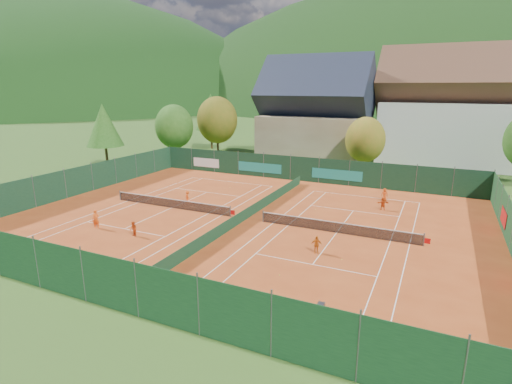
% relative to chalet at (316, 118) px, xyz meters
% --- Properties ---
extents(ground, '(600.00, 600.00, 0.00)m').
position_rel_chalet_xyz_m(ground, '(3.00, -30.00, -6.64)').
color(ground, '#2D5019').
rests_on(ground, ground).
extents(clay_pad, '(40.00, 32.00, 0.01)m').
position_rel_chalet_xyz_m(clay_pad, '(3.00, -30.00, -6.62)').
color(clay_pad, '#A33F18').
rests_on(clay_pad, ground).
extents(court_markings_left, '(11.03, 23.83, 0.00)m').
position_rel_chalet_xyz_m(court_markings_left, '(-5.00, -30.00, -6.61)').
color(court_markings_left, white).
rests_on(court_markings_left, ground).
extents(court_markings_right, '(11.03, 23.83, 0.00)m').
position_rel_chalet_xyz_m(court_markings_right, '(11.00, -30.00, -6.61)').
color(court_markings_right, white).
rests_on(court_markings_right, ground).
extents(tennis_net_left, '(13.30, 0.10, 1.02)m').
position_rel_chalet_xyz_m(tennis_net_left, '(-4.85, -30.00, -6.12)').
color(tennis_net_left, '#59595B').
rests_on(tennis_net_left, ground).
extents(tennis_net_right, '(13.30, 0.10, 1.02)m').
position_rel_chalet_xyz_m(tennis_net_right, '(11.15, -30.00, -6.12)').
color(tennis_net_right, '#59595B').
rests_on(tennis_net_right, ground).
extents(court_divider, '(0.03, 28.80, 1.00)m').
position_rel_chalet_xyz_m(court_divider, '(3.00, -30.00, -6.12)').
color(court_divider, '#163D24').
rests_on(court_divider, ground).
extents(fence_north, '(40.00, 0.10, 3.00)m').
position_rel_chalet_xyz_m(fence_north, '(2.54, -14.01, -5.16)').
color(fence_north, '#12331F').
rests_on(fence_north, ground).
extents(fence_south, '(40.00, 0.04, 3.00)m').
position_rel_chalet_xyz_m(fence_south, '(3.00, -46.00, -5.12)').
color(fence_south, '#163D1F').
rests_on(fence_south, ground).
extents(fence_west, '(0.04, 32.00, 3.00)m').
position_rel_chalet_xyz_m(fence_west, '(-17.00, -30.00, -5.12)').
color(fence_west, '#153C25').
rests_on(fence_west, ground).
extents(chalet, '(16.20, 12.00, 16.00)m').
position_rel_chalet_xyz_m(chalet, '(0.00, 0.00, 0.00)').
color(chalet, tan).
rests_on(chalet, ground).
extents(hotel_block_a, '(21.60, 11.00, 17.25)m').
position_rel_chalet_xyz_m(hotel_block_a, '(19.00, 6.00, 0.76)').
color(hotel_block_a, silver).
rests_on(hotel_block_a, ground).
extents(tree_west_front, '(5.72, 5.72, 8.69)m').
position_rel_chalet_xyz_m(tree_west_front, '(-19.00, -10.00, -1.23)').
color(tree_west_front, '#4E301B').
rests_on(tree_west_front, ground).
extents(tree_west_mid, '(6.44, 6.44, 9.78)m').
position_rel_chalet_xyz_m(tree_west_mid, '(-15.00, -4.00, -0.56)').
color(tree_west_mid, '#442818').
rests_on(tree_west_mid, ground).
extents(tree_west_back, '(5.60, 5.60, 10.00)m').
position_rel_chalet_xyz_m(tree_west_back, '(-21.00, 4.00, 0.11)').
color(tree_west_back, '#462E19').
rests_on(tree_west_back, ground).
extents(tree_center, '(5.01, 5.01, 7.60)m').
position_rel_chalet_xyz_m(tree_center, '(9.00, -8.00, -1.91)').
color(tree_center, '#4B341A').
rests_on(tree_center, ground).
extents(tree_west_side, '(5.04, 5.04, 9.00)m').
position_rel_chalet_xyz_m(tree_west_side, '(-25.00, -18.00, -0.56)').
color(tree_west_side, '#4B321B').
rests_on(tree_west_side, ground).
extents(mountain_backdrop, '(820.00, 530.00, 242.00)m').
position_rel_chalet_xyz_m(mountain_backdrop, '(31.54, 203.48, -46.26)').
color(mountain_backdrop, black).
rests_on(mountain_backdrop, ground).
extents(ball_hopper, '(0.34, 0.34, 0.80)m').
position_rel_chalet_xyz_m(ball_hopper, '(13.15, -42.01, -6.07)').
color(ball_hopper, slate).
rests_on(ball_hopper, ground).
extents(loose_ball_0, '(0.07, 0.07, 0.07)m').
position_rel_chalet_xyz_m(loose_ball_0, '(-4.88, -34.26, -6.59)').
color(loose_ball_0, '#CCD833').
rests_on(loose_ball_0, ground).
extents(loose_ball_1, '(0.07, 0.07, 0.07)m').
position_rel_chalet_xyz_m(loose_ball_1, '(9.61, -38.76, -6.59)').
color(loose_ball_1, '#CCD833').
rests_on(loose_ball_1, ground).
extents(loose_ball_2, '(0.07, 0.07, 0.07)m').
position_rel_chalet_xyz_m(loose_ball_2, '(7.69, -24.70, -6.59)').
color(loose_ball_2, '#CCD833').
rests_on(loose_ball_2, ground).
extents(loose_ball_3, '(0.07, 0.07, 0.07)m').
position_rel_chalet_xyz_m(loose_ball_3, '(-3.68, -20.76, -6.59)').
color(loose_ball_3, '#CCD833').
rests_on(loose_ball_3, ground).
extents(loose_ball_4, '(0.07, 0.07, 0.07)m').
position_rel_chalet_xyz_m(loose_ball_4, '(12.57, -34.86, -6.59)').
color(loose_ball_4, '#CCD833').
rests_on(loose_ball_4, ground).
extents(player_left_near, '(0.66, 0.56, 1.54)m').
position_rel_chalet_xyz_m(player_left_near, '(-7.16, -37.22, -5.85)').
color(player_left_near, '#EC5815').
rests_on(player_left_near, ground).
extents(player_left_mid, '(0.73, 0.66, 1.23)m').
position_rel_chalet_xyz_m(player_left_mid, '(-3.08, -37.41, -6.01)').
color(player_left_mid, '#CC4412').
rests_on(player_left_mid, ground).
extents(player_left_far, '(0.91, 0.77, 1.23)m').
position_rel_chalet_xyz_m(player_left_far, '(-4.60, -27.87, -6.01)').
color(player_left_far, '#FF5A16').
rests_on(player_left_far, ground).
extents(player_right_near, '(0.80, 0.55, 1.26)m').
position_rel_chalet_xyz_m(player_right_near, '(10.65, -34.48, -5.99)').
color(player_right_near, '#CB5D12').
rests_on(player_right_near, ground).
extents(player_right_far_a, '(0.67, 0.46, 1.32)m').
position_rel_chalet_xyz_m(player_right_far_a, '(13.14, -18.83, -5.97)').
color(player_right_far_a, '#D34812').
rests_on(player_right_far_a, ground).
extents(player_right_far_b, '(1.24, 0.85, 1.29)m').
position_rel_chalet_xyz_m(player_right_far_b, '(13.44, -22.16, -5.98)').
color(player_right_far_b, '#D04812').
rests_on(player_right_far_b, ground).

